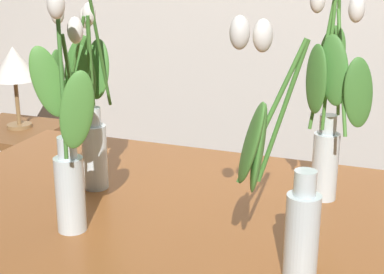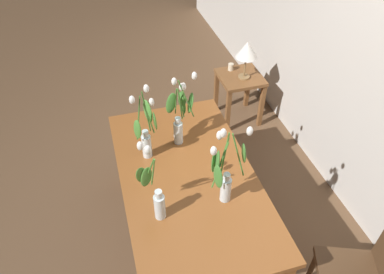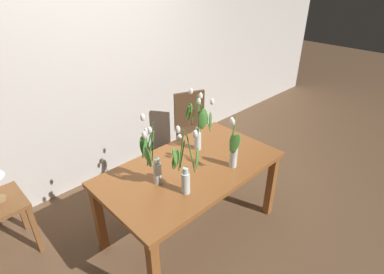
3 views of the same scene
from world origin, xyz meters
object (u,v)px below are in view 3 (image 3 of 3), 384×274
Objects in this scene: tulip_vase_1 at (199,127)px; tulip_vase_3 at (152,159)px; dining_table at (191,175)px; tulip_vase_0 at (233,151)px; tulip_vase_2 at (185,170)px; dining_chair at (192,125)px.

tulip_vase_1 is 0.64m from tulip_vase_3.
tulip_vase_0 is at bearing -48.10° from dining_table.
tulip_vase_2 is at bearing 174.40° from tulip_vase_0.
dining_table is 0.45m from tulip_vase_1.
dining_table is 2.77× the size of tulip_vase_2.
tulip_vase_1 reaches higher than tulip_vase_3.
tulip_vase_3 is 1.56m from dining_chair.
tulip_vase_1 is 1.02× the size of tulip_vase_2.
tulip_vase_2 is (-0.27, -0.22, 0.30)m from dining_table.
tulip_vase_0 is 0.69m from tulip_vase_3.
dining_chair reaches higher than dining_table.
dining_table is 0.49m from tulip_vase_3.
tulip_vase_2 reaches higher than tulip_vase_0.
dining_chair is at bearing 43.82° from tulip_vase_2.
tulip_vase_2 is at bearing -68.80° from tulip_vase_3.
tulip_vase_0 is 0.90× the size of tulip_vase_3.
tulip_vase_1 is 0.63× the size of dining_chair.
tulip_vase_1 is at bearing 35.12° from tulip_vase_2.
tulip_vase_0 is at bearing -118.67° from dining_chair.
tulip_vase_1 reaches higher than dining_chair.
tulip_vase_0 is 0.52m from tulip_vase_2.
dining_table is at bearing -148.63° from tulip_vase_1.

